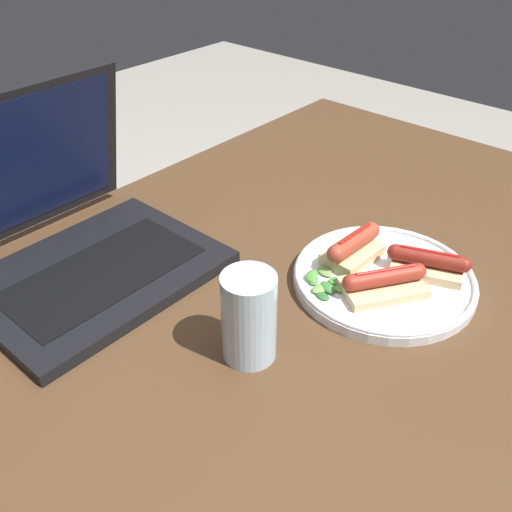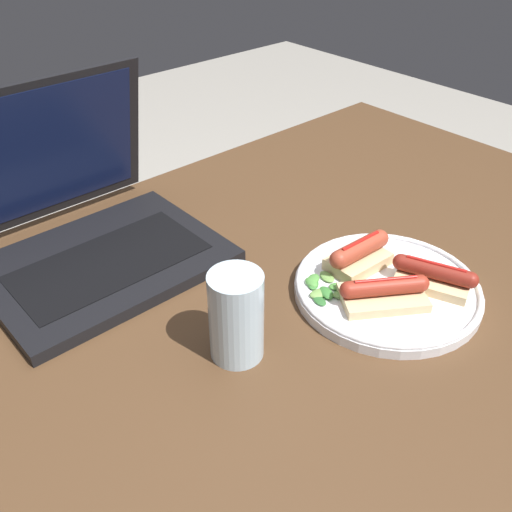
{
  "view_description": "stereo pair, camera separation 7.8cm",
  "coord_description": "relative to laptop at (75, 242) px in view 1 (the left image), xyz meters",
  "views": [
    {
      "loc": [
        -0.45,
        -0.4,
        1.24
      ],
      "look_at": [
        0.02,
        0.02,
        0.79
      ],
      "focal_mm": 40.0,
      "sensor_mm": 36.0,
      "label": 1
    },
    {
      "loc": [
        -0.4,
        -0.46,
        1.24
      ],
      "look_at": [
        0.02,
        0.02,
        0.79
      ],
      "focal_mm": 40.0,
      "sensor_mm": 36.0,
      "label": 2
    }
  ],
  "objects": [
    {
      "name": "desk",
      "position": [
        0.11,
        -0.25,
        -0.12
      ],
      "size": [
        1.46,
        0.82,
        0.73
      ],
      "color": "#4C331E",
      "rests_on": "ground_plane"
    },
    {
      "name": "laptop",
      "position": [
        0.0,
        0.0,
        0.0
      ],
      "size": [
        0.34,
        0.31,
        0.25
      ],
      "color": "black",
      "rests_on": "desk"
    },
    {
      "name": "plate",
      "position": [
        0.27,
        -0.36,
        -0.04
      ],
      "size": [
        0.26,
        0.26,
        0.02
      ],
      "color": "silver",
      "rests_on": "desk"
    },
    {
      "name": "sausage_toast_left",
      "position": [
        0.27,
        -0.31,
        -0.01
      ],
      "size": [
        0.11,
        0.06,
        0.05
      ],
      "rotation": [
        0.0,
        0.0,
        6.24
      ],
      "color": "#D6B784",
      "rests_on": "plate"
    },
    {
      "name": "sausage_toast_middle",
      "position": [
        0.31,
        -0.4,
        -0.01
      ],
      "size": [
        0.09,
        0.11,
        0.04
      ],
      "rotation": [
        0.0,
        0.0,
        5.1
      ],
      "color": "#D6B784",
      "rests_on": "plate"
    },
    {
      "name": "sausage_toast_right",
      "position": [
        0.23,
        -0.38,
        -0.02
      ],
      "size": [
        0.13,
        0.12,
        0.04
      ],
      "rotation": [
        0.0,
        0.0,
        5.7
      ],
      "color": "#D6B784",
      "rests_on": "plate"
    },
    {
      "name": "salad_pile",
      "position": [
        0.19,
        -0.31,
        -0.03
      ],
      "size": [
        0.07,
        0.08,
        0.01
      ],
      "color": "#4C8E3D",
      "rests_on": "plate"
    },
    {
      "name": "drinking_glass",
      "position": [
        0.03,
        -0.31,
        0.01
      ],
      "size": [
        0.07,
        0.07,
        0.12
      ],
      "color": "silver",
      "rests_on": "desk"
    }
  ]
}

